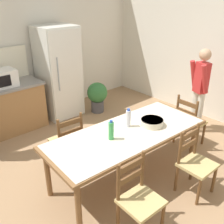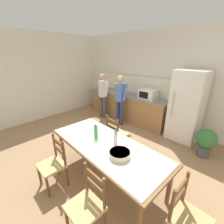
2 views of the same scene
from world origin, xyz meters
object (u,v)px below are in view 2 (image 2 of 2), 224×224
(bottle_near_centre, at_px, (96,132))
(microwave, at_px, (148,94))
(chair_side_near_right, at_px, (87,205))
(chair_side_far_left, at_px, (116,134))
(serving_bowl, at_px, (120,154))
(person_at_counter, at_px, (120,98))
(person_at_sink, at_px, (103,94))
(dining_table, at_px, (106,147))
(chair_head_end, at_px, (187,218))
(potted_plant, at_px, (206,141))
(chair_side_near_left, at_px, (54,164))
(bottle_off_centre, at_px, (116,138))
(refrigerator, at_px, (187,107))

(bottle_near_centre, bearing_deg, microwave, 99.63)
(chair_side_near_right, bearing_deg, chair_side_far_left, 122.22)
(serving_bowl, relative_size, person_at_counter, 0.20)
(bottle_near_centre, distance_m, chair_side_near_right, 1.18)
(person_at_sink, bearing_deg, bottle_near_centre, -135.15)
(chair_side_near_right, height_order, person_at_sink, person_at_sink)
(dining_table, xyz_separation_m, person_at_sink, (-2.23, 1.97, 0.21))
(bottle_near_centre, relative_size, chair_side_near_right, 0.30)
(chair_head_end, distance_m, potted_plant, 2.12)
(dining_table, bearing_deg, chair_side_near_right, -59.11)
(microwave, xyz_separation_m, potted_plant, (1.81, -0.45, -0.67))
(chair_head_end, xyz_separation_m, chair_side_near_left, (-1.98, -0.65, 0.00))
(dining_table, bearing_deg, bottle_off_centre, 42.64)
(refrigerator, xyz_separation_m, chair_head_end, (0.97, -2.53, -0.49))
(chair_head_end, bearing_deg, chair_side_near_right, 128.26)
(refrigerator, relative_size, bottle_off_centre, 6.88)
(chair_side_far_left, bearing_deg, serving_bowl, 139.23)
(refrigerator, height_order, person_at_counter, refrigerator)
(chair_side_far_left, bearing_deg, microwave, -77.68)
(microwave, xyz_separation_m, serving_bowl, (1.09, -2.56, -0.25))
(bottle_off_centre, relative_size, person_at_counter, 0.17)
(chair_side_near_left, height_order, chair_side_near_right, same)
(refrigerator, height_order, bottle_off_centre, refrigerator)
(serving_bowl, bearing_deg, microwave, 113.12)
(bottle_near_centre, height_order, chair_side_near_right, bottle_near_centre)
(person_at_sink, distance_m, person_at_counter, 0.83)
(microwave, height_order, serving_bowl, microwave)
(chair_head_end, distance_m, person_at_sink, 4.21)
(chair_side_near_right, xyz_separation_m, person_at_sink, (-2.70, 2.75, 0.45))
(microwave, relative_size, chair_head_end, 0.55)
(bottle_off_centre, distance_m, chair_side_far_left, 0.99)
(serving_bowl, bearing_deg, chair_head_end, 0.78)
(person_at_sink, bearing_deg, chair_head_end, -119.26)
(person_at_sink, bearing_deg, dining_table, -131.48)
(chair_side_near_right, bearing_deg, bottle_near_centre, 134.55)
(refrigerator, distance_m, chair_side_near_right, 3.27)
(bottle_near_centre, relative_size, serving_bowl, 0.84)
(chair_side_near_left, bearing_deg, chair_side_far_left, 88.78)
(chair_head_end, bearing_deg, dining_table, 88.73)
(microwave, relative_size, person_at_counter, 0.31)
(microwave, xyz_separation_m, chair_side_near_right, (1.17, -3.25, -0.61))
(refrigerator, height_order, chair_side_near_left, refrigerator)
(chair_side_near_left, bearing_deg, chair_side_near_right, -1.23)
(bottle_near_centre, xyz_separation_m, person_at_sink, (-1.94, 1.95, 0.01))
(bottle_near_centre, relative_size, person_at_sink, 0.17)
(chair_side_far_left, height_order, chair_side_near_right, same)
(chair_side_near_right, bearing_deg, microwave, 111.03)
(serving_bowl, bearing_deg, bottle_off_centre, 143.70)
(dining_table, distance_m, chair_side_near_right, 0.94)
(refrigerator, relative_size, microwave, 3.71)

